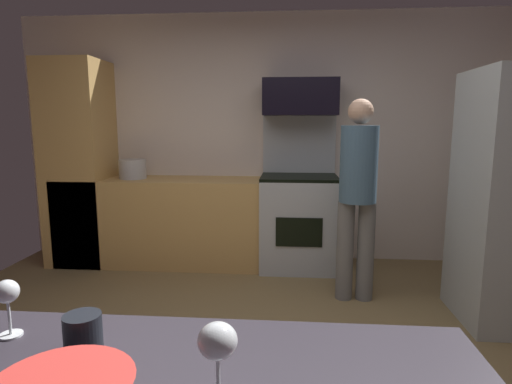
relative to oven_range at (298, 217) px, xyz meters
name	(u,v)px	position (x,y,z in m)	size (l,w,h in m)	color
ground_plane	(237,378)	(-0.39, -1.98, -0.53)	(5.20, 4.80, 0.02)	olive
wall_back	(263,139)	(-0.39, 0.36, 0.78)	(5.20, 0.12, 2.60)	silver
lower_cabinet_run	(175,221)	(-1.29, 0.00, -0.07)	(2.40, 0.60, 0.90)	tan
cabinet_column	(80,164)	(-2.29, 0.00, 0.53)	(0.60, 0.60, 2.10)	tan
oven_range	(298,217)	(0.00, 0.00, 0.00)	(0.76, 0.65, 1.55)	#B2B9BD
microwave	(300,97)	(0.00, 0.08, 1.21)	(0.74, 0.38, 0.36)	black
person_cook	(358,190)	(0.46, -0.79, 0.41)	(0.31, 0.30, 1.66)	slate
wine_glass_near	(218,344)	(-0.23, -3.46, 0.52)	(0.08, 0.08, 0.18)	silver
wine_glass_extra	(7,296)	(-0.84, -3.22, 0.50)	(0.06, 0.06, 0.16)	silver
mug_coffee	(83,333)	(-0.61, -3.28, 0.43)	(0.09, 0.09, 0.10)	black
stock_pot	(133,169)	(-1.72, 0.00, 0.48)	(0.28, 0.28, 0.20)	#BABBBE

